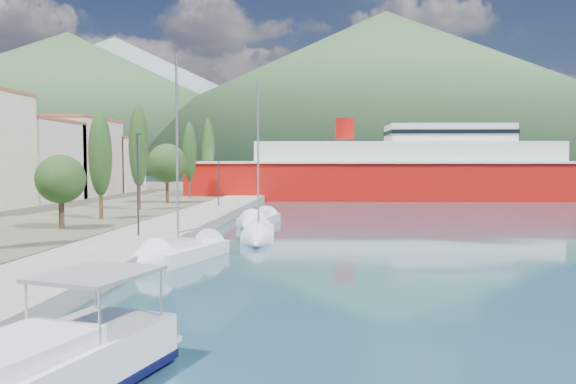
{
  "coord_description": "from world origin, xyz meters",
  "views": [
    {
      "loc": [
        2.49,
        -16.78,
        5.12
      ],
      "look_at": [
        0.0,
        14.0,
        3.5
      ],
      "focal_mm": 35.0,
      "sensor_mm": 36.0,
      "label": 1
    }
  ],
  "objects": [
    {
      "name": "quay",
      "position": [
        -9.0,
        26.0,
        0.4
      ],
      "size": [
        5.0,
        88.0,
        0.8
      ],
      "primitive_type": "cube",
      "color": "gray",
      "rests_on": "ground"
    },
    {
      "name": "ground",
      "position": [
        0.0,
        120.0,
        0.0
      ],
      "size": [
        1400.0,
        1400.0,
        0.0
      ],
      "primitive_type": "plane",
      "color": "#204353"
    },
    {
      "name": "sailboat_far",
      "position": [
        -3.89,
        27.78,
        0.31
      ],
      "size": [
        3.32,
        7.69,
        10.95
      ],
      "color": "silver",
      "rests_on": "ground"
    },
    {
      "name": "hills_far",
      "position": [
        138.59,
        618.73,
        77.39
      ],
      "size": [
        1480.0,
        900.0,
        180.0
      ],
      "color": "slate",
      "rests_on": "ground"
    },
    {
      "name": "hills_near",
      "position": [
        98.04,
        372.5,
        49.18
      ],
      "size": [
        1010.0,
        520.0,
        115.0
      ],
      "color": "#355332",
      "rests_on": "ground"
    },
    {
      "name": "ferry",
      "position": [
        12.59,
        63.36,
        3.64
      ],
      "size": [
        60.88,
        16.17,
        11.97
      ],
      "color": "#A80F0B",
      "rests_on": "ground"
    },
    {
      "name": "tree_row",
      "position": [
        -15.59,
        33.26,
        5.84
      ],
      "size": [
        4.25,
        62.62,
        10.73
      ],
      "color": "#47301E",
      "rests_on": "land_strip"
    },
    {
      "name": "lamp_posts",
      "position": [
        -9.0,
        15.96,
        4.08
      ],
      "size": [
        0.15,
        45.54,
        6.06
      ],
      "color": "#2D2D33",
      "rests_on": "quay"
    },
    {
      "name": "sailboat_near",
      "position": [
        -6.07,
        10.24,
        0.31
      ],
      "size": [
        4.81,
        8.44,
        11.62
      ],
      "color": "silver",
      "rests_on": "ground"
    },
    {
      "name": "sailboat_mid",
      "position": [
        -2.36,
        18.84,
        0.28
      ],
      "size": [
        2.87,
        8.09,
        11.39
      ],
      "color": "silver",
      "rests_on": "ground"
    }
  ]
}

